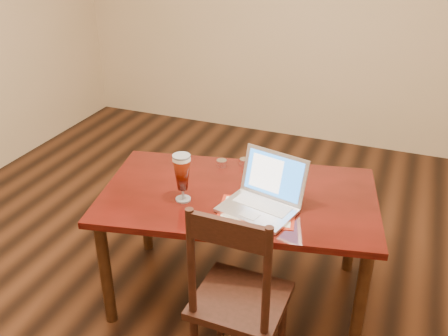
% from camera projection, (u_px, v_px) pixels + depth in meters
% --- Properties ---
extents(ground, '(5.00, 5.00, 0.00)m').
position_uv_depth(ground, '(192.00, 293.00, 2.97)').
color(ground, black).
rests_on(ground, ground).
extents(dining_table, '(1.60, 1.10, 0.95)m').
position_uv_depth(dining_table, '(238.00, 205.00, 2.69)').
color(dining_table, '#4B0D0A').
rests_on(dining_table, ground).
extents(dining_chair, '(0.42, 0.40, 0.98)m').
position_uv_depth(dining_chair, '(238.00, 300.00, 2.27)').
color(dining_chair, black).
rests_on(dining_chair, ground).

